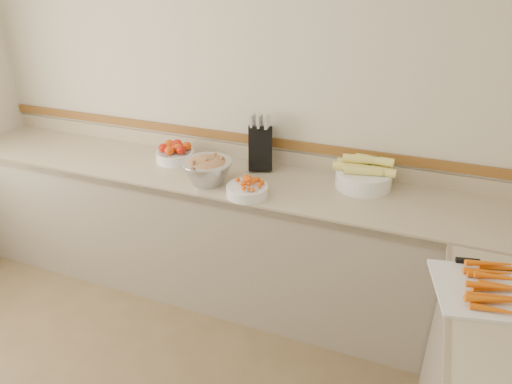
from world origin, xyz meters
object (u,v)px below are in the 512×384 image
(tomato_bowl, at_px, (175,153))
(cherry_tomato_bowl, at_px, (247,189))
(knife_block, at_px, (260,147))
(rhubarb_bowl, at_px, (207,169))
(cutting_board, at_px, (496,289))
(corn_bowl, at_px, (364,175))

(tomato_bowl, xyz_separation_m, cherry_tomato_bowl, (0.66, -0.31, -0.01))
(knife_block, distance_m, cherry_tomato_bowl, 0.42)
(cherry_tomato_bowl, distance_m, rhubarb_bowl, 0.30)
(tomato_bowl, relative_size, cutting_board, 0.48)
(knife_block, xyz_separation_m, cutting_board, (1.37, -0.85, -0.13))
(corn_bowl, bearing_deg, knife_block, 177.19)
(cherry_tomato_bowl, height_order, rhubarb_bowl, rhubarb_bowl)
(knife_block, height_order, tomato_bowl, knife_block)
(cutting_board, bearing_deg, cherry_tomato_bowl, 161.10)
(knife_block, relative_size, cutting_board, 0.68)
(knife_block, height_order, rhubarb_bowl, knife_block)
(knife_block, distance_m, corn_bowl, 0.69)
(tomato_bowl, distance_m, cherry_tomato_bowl, 0.73)
(rhubarb_bowl, height_order, cutting_board, rhubarb_bowl)
(cutting_board, bearing_deg, corn_bowl, 129.97)
(tomato_bowl, relative_size, cherry_tomato_bowl, 1.07)
(knife_block, relative_size, rhubarb_bowl, 1.19)
(cutting_board, bearing_deg, tomato_bowl, 159.03)
(corn_bowl, distance_m, rhubarb_bowl, 0.95)
(tomato_bowl, height_order, cutting_board, tomato_bowl)
(corn_bowl, bearing_deg, cherry_tomato_bowl, -148.68)
(rhubarb_bowl, bearing_deg, tomato_bowl, 147.28)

